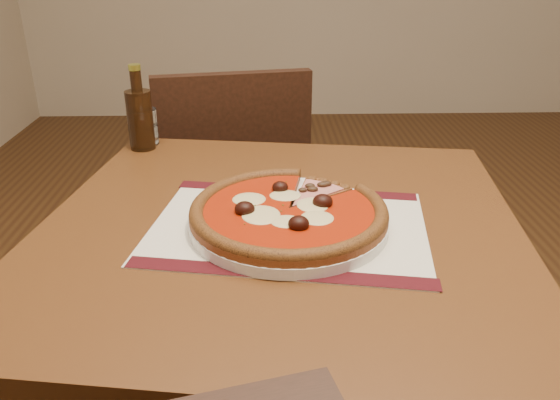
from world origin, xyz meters
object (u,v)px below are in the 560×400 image
object	(u,v)px
table	(280,272)
chair_far	(232,192)
water_glass	(143,127)
bottle	(140,117)
plate	(289,221)
pizza	(289,210)

from	to	relation	value
table	chair_far	bearing A→B (deg)	100.52
table	water_glass	bearing A→B (deg)	127.10
water_glass	bottle	xyz separation A→B (m)	(0.00, -0.03, 0.03)
chair_far	bottle	size ratio (longest dim) A/B	4.61
table	plate	bearing A→B (deg)	-59.37
table	water_glass	xyz separation A→B (m)	(-0.31, 0.41, 0.14)
table	chair_far	xyz separation A→B (m)	(-0.13, 0.68, -0.15)
table	water_glass	distance (m)	0.53
bottle	table	bearing A→B (deg)	-50.88
table	chair_far	world-z (taller)	chair_far
chair_far	plate	size ratio (longest dim) A/B	2.69
chair_far	plate	world-z (taller)	chair_far
plate	bottle	bearing A→B (deg)	128.70
table	plate	distance (m)	0.12
table	chair_far	distance (m)	0.70
table	plate	xyz separation A→B (m)	(0.01, -0.02, 0.11)
chair_far	bottle	xyz separation A→B (m)	(-0.18, -0.30, 0.32)
table	bottle	distance (m)	0.51
water_glass	chair_far	bearing A→B (deg)	56.18
table	pizza	distance (m)	0.13
table	pizza	size ratio (longest dim) A/B	2.79
pizza	water_glass	world-z (taller)	water_glass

